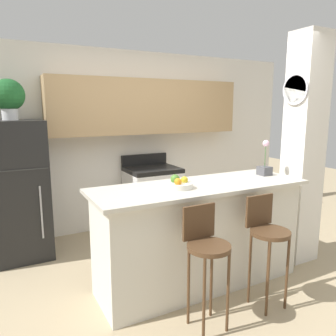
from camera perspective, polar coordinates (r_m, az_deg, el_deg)
The scene contains 11 objects.
ground_plane at distance 3.54m, azimuth 5.39°, elevation -19.19°, with size 14.00×14.00×0.00m, color tan.
wall_back at distance 4.80m, azimuth -5.52°, elevation 7.32°, with size 5.60×0.38×2.55m.
pillar_right at distance 3.98m, azimuth 22.49°, elevation 2.91°, with size 0.38×0.33×2.55m.
counter_bar at distance 3.32m, azimuth 5.54°, elevation -11.41°, with size 2.14×0.73×1.02m.
refrigerator at distance 4.21m, azimuth -24.88°, elevation -3.47°, with size 0.68×0.73×1.61m.
stove_range at distance 4.77m, azimuth -2.69°, elevation -5.24°, with size 0.72×0.62×1.07m.
bar_stool_left at distance 2.66m, azimuth 6.65°, elevation -13.81°, with size 0.34×0.34×0.99m.
bar_stool_right at distance 3.04m, azimuth 16.85°, elevation -11.01°, with size 0.34×0.34×0.99m.
potted_plant_on_fridge at distance 4.11m, azimuth -26.03°, elevation 11.13°, with size 0.35×0.35×0.45m.
orchid_vase at distance 3.72m, azimuth 16.50°, elevation 0.41°, with size 0.12×0.12×0.38m.
fruit_bowl at distance 2.99m, azimuth 1.93°, elevation -2.78°, with size 0.24×0.24×0.12m.
Camera 1 is at (-1.71, -2.57, 1.74)m, focal length 35.00 mm.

